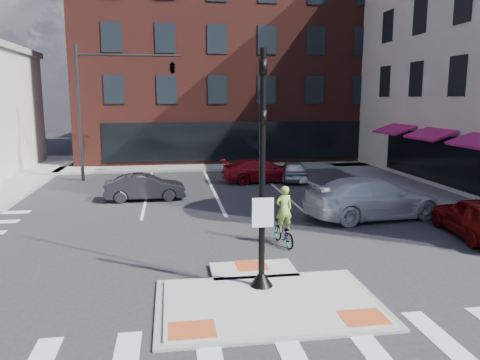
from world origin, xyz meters
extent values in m
plane|color=#28282B|center=(0.00, 0.00, 0.00)|extent=(120.00, 120.00, 0.00)
cube|color=gray|center=(0.00, -0.50, 0.03)|extent=(5.40, 3.60, 0.06)
cube|color=#A8A8A3|center=(0.00, -0.50, 0.06)|extent=(5.00, 3.20, 0.12)
cube|color=#A8A8A3|center=(0.00, 1.60, 0.06)|extent=(2.40, 1.40, 0.12)
cube|color=#C64C23|center=(-1.90, -1.70, 0.12)|extent=(1.00, 0.80, 0.01)
cube|color=#C64C23|center=(1.90, -1.70, 0.12)|extent=(1.00, 0.80, 0.01)
cube|color=#C64C23|center=(0.00, 1.90, 0.12)|extent=(0.90, 0.90, 0.01)
cube|color=gray|center=(-11.00, 20.00, 0.07)|extent=(3.00, 20.00, 0.15)
cube|color=gray|center=(10.80, 10.00, 0.07)|extent=(3.00, 24.00, 0.15)
cube|color=gray|center=(3.00, 22.00, 0.07)|extent=(26.00, 3.00, 0.15)
cube|color=#4C1D18|center=(3.00, 32.00, 7.50)|extent=(24.00, 18.00, 15.00)
cube|color=black|center=(3.00, 23.00, 1.80)|extent=(20.00, 0.12, 2.80)
cube|color=black|center=(12.00, 10.00, 1.70)|extent=(0.12, 16.00, 2.60)
cube|color=#C41A6E|center=(11.30, 10.00, 3.05)|extent=(1.46, 3.00, 0.58)
cube|color=#C41A6E|center=(11.30, 16.00, 3.05)|extent=(1.46, 3.00, 0.58)
cube|color=slate|center=(-4.00, 52.00, 5.00)|extent=(10.00, 12.00, 10.00)
cube|color=brown|center=(9.00, 54.00, 6.00)|extent=(12.00, 12.00, 12.00)
cone|color=black|center=(0.00, 0.40, 0.34)|extent=(0.60, 0.60, 0.45)
cylinder|color=black|center=(0.00, 0.40, 3.20)|extent=(0.16, 0.16, 5.80)
cube|color=white|center=(0.00, 0.28, 2.10)|extent=(0.55, 0.04, 0.75)
imported|color=black|center=(0.00, 0.40, 5.30)|extent=(0.18, 0.22, 1.10)
imported|color=black|center=(0.00, 0.40, 4.10)|extent=(0.18, 0.22, 1.10)
cylinder|color=black|center=(-7.50, 18.00, 4.00)|extent=(0.20, 0.20, 8.00)
cylinder|color=black|center=(-4.50, 18.00, 7.40)|extent=(6.00, 0.14, 0.14)
imported|color=black|center=(-2.00, 18.00, 6.80)|extent=(0.48, 2.24, 0.90)
imported|color=maroon|center=(8.50, 3.79, 0.74)|extent=(2.24, 4.52, 1.48)
imported|color=silver|center=(6.00, 7.00, 0.84)|extent=(6.07, 3.13, 1.68)
imported|color=#27262B|center=(-3.51, 11.95, 0.64)|extent=(3.95, 1.58, 1.28)
imported|color=silver|center=(5.00, 16.04, 0.63)|extent=(1.97, 3.85, 1.25)
imported|color=maroon|center=(3.11, 16.00, 0.69)|extent=(4.90, 2.34, 1.38)
imported|color=#3F3F44|center=(1.48, 4.04, 0.42)|extent=(0.78, 1.65, 0.83)
imported|color=#9AC345|center=(1.48, 4.04, 1.25)|extent=(0.63, 0.46, 1.59)
camera|label=1|loc=(-2.26, -10.89, 4.93)|focal=35.00mm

